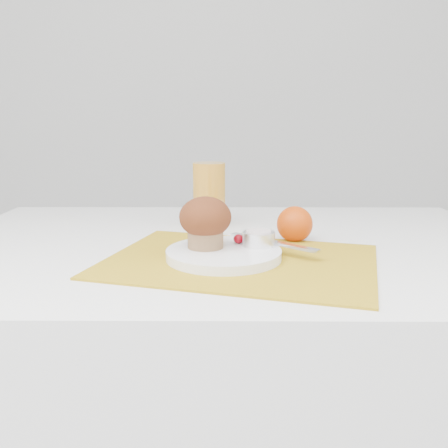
{
  "coord_description": "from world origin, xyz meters",
  "views": [
    {
      "loc": [
        -0.0,
        -0.94,
        1.01
      ],
      "look_at": [
        -0.01,
        -0.0,
        0.8
      ],
      "focal_mm": 40.0,
      "sensor_mm": 36.0,
      "label": 1
    }
  ],
  "objects_px": {
    "table": "(229,406)",
    "muffin": "(205,221)",
    "plate": "(224,254)",
    "orange": "(295,224)",
    "juice_glass": "(209,195)"
  },
  "relations": [
    {
      "from": "juice_glass",
      "to": "muffin",
      "type": "relative_size",
      "value": 1.58
    },
    {
      "from": "juice_glass",
      "to": "muffin",
      "type": "distance_m",
      "value": 0.27
    },
    {
      "from": "orange",
      "to": "muffin",
      "type": "bearing_deg",
      "value": -144.99
    },
    {
      "from": "juice_glass",
      "to": "orange",
      "type": "bearing_deg",
      "value": -37.87
    },
    {
      "from": "juice_glass",
      "to": "table",
      "type": "bearing_deg",
      "value": -72.7
    },
    {
      "from": "plate",
      "to": "juice_glass",
      "type": "bearing_deg",
      "value": 97.3
    },
    {
      "from": "plate",
      "to": "orange",
      "type": "height_order",
      "value": "orange"
    },
    {
      "from": "orange",
      "to": "muffin",
      "type": "height_order",
      "value": "muffin"
    },
    {
      "from": "table",
      "to": "muffin",
      "type": "distance_m",
      "value": 0.46
    },
    {
      "from": "table",
      "to": "juice_glass",
      "type": "height_order",
      "value": "juice_glass"
    },
    {
      "from": "juice_glass",
      "to": "muffin",
      "type": "height_order",
      "value": "juice_glass"
    },
    {
      "from": "table",
      "to": "plate",
      "type": "relative_size",
      "value": 5.79
    },
    {
      "from": "plate",
      "to": "muffin",
      "type": "xyz_separation_m",
      "value": [
        -0.03,
        0.01,
        0.06
      ]
    },
    {
      "from": "muffin",
      "to": "orange",
      "type": "bearing_deg",
      "value": 35.01
    },
    {
      "from": "table",
      "to": "orange",
      "type": "height_order",
      "value": "orange"
    }
  ]
}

